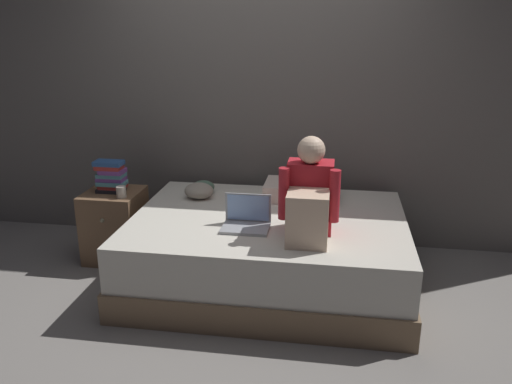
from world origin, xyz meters
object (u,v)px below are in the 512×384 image
person_sitting (309,200)px  mug (121,192)px  clothes_pile (201,189)px  bed (268,251)px  book_stack (111,177)px  laptop (247,220)px  pillow (300,190)px  nightstand (115,225)px

person_sitting → mug: person_sitting is taller
person_sitting → clothes_pile: bearing=143.0°
bed → book_stack: (-1.30, 0.26, 0.44)m
laptop → pillow: (0.32, 0.67, 0.01)m
laptop → mug: 1.10m
bed → person_sitting: bearing=-45.2°
nightstand → clothes_pile: 0.77m
laptop → book_stack: 1.28m
clothes_pile → bed: bearing=-32.0°
person_sitting → laptop: person_sitting is taller
nightstand → laptop: bearing=-21.7°
nightstand → laptop: (1.18, -0.47, 0.30)m
nightstand → pillow: pillow is taller
bed → nightstand: nightstand is taller
person_sitting → clothes_pile: (-0.91, 0.68, -0.19)m
nightstand → book_stack: size_ratio=2.27×
clothes_pile → nightstand: bearing=-169.0°
nightstand → mug: 0.38m
person_sitting → clothes_pile: 1.15m
bed → laptop: 0.41m
laptop → clothes_pile: 0.77m
laptop → mug: size_ratio=3.56×
laptop → pillow: 0.75m
bed → mug: size_ratio=22.22×
person_sitting → laptop: bearing=169.4°
laptop → book_stack: (-1.18, 0.48, 0.11)m
person_sitting → laptop: size_ratio=2.05×
nightstand → pillow: size_ratio=1.03×
bed → nightstand: 1.32m
bed → clothes_pile: 0.78m
person_sitting → laptop: 0.48m
mug → nightstand: bearing=137.3°
mug → clothes_pile: size_ratio=0.27×
person_sitting → book_stack: size_ratio=2.58×
mug → book_stack: bearing=135.3°
person_sitting → clothes_pile: size_ratio=2.00×
person_sitting → mug: size_ratio=7.28×
book_stack → pillow: bearing=7.4°
laptop → pillow: laptop is taller
person_sitting → pillow: bearing=98.2°
clothes_pile → laptop: bearing=-51.4°
pillow → mug: 1.40m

